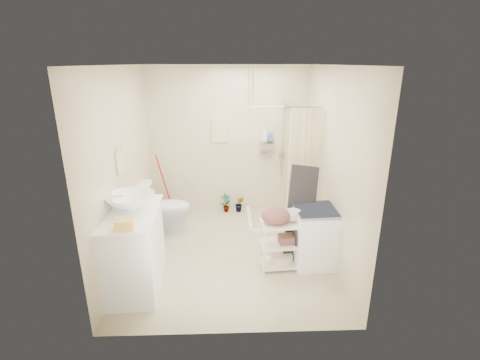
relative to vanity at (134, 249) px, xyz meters
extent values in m
plane|color=#C0B490|center=(1.16, 0.73, -0.49)|extent=(3.20, 3.20, 0.00)
cube|color=silver|center=(1.16, 0.73, 2.11)|extent=(2.80, 3.20, 0.04)
cube|color=beige|center=(1.16, 2.33, 0.81)|extent=(2.80, 0.04, 2.60)
cube|color=beige|center=(1.16, -0.87, 0.81)|extent=(2.80, 0.04, 2.60)
cube|color=beige|center=(-0.24, 0.73, 0.81)|extent=(0.04, 3.20, 2.60)
cube|color=beige|center=(2.56, 0.73, 0.81)|extent=(0.04, 3.20, 2.60)
cube|color=white|center=(0.00, 0.00, 0.00)|extent=(0.69, 1.15, 0.98)
imported|color=white|center=(0.00, 0.07, 0.59)|extent=(0.59, 0.59, 0.20)
cube|color=#F1C64B|center=(0.06, -0.42, 0.54)|extent=(0.21, 0.17, 0.11)
cube|color=yellow|center=(0.06, -0.25, -0.42)|extent=(0.31, 0.28, 0.13)
imported|color=silver|center=(0.12, 1.42, -0.07)|extent=(0.85, 0.51, 0.84)
imported|color=brown|center=(1.10, 2.18, -0.31)|extent=(0.22, 0.19, 0.35)
imported|color=#963920|center=(1.35, 2.19, -0.34)|extent=(0.16, 0.13, 0.29)
cube|color=beige|center=(1.01, 2.31, 1.01)|extent=(0.28, 0.03, 0.42)
imported|color=white|center=(1.80, 2.26, 0.95)|extent=(0.12, 0.12, 0.25)
imported|color=#3B5EB3|center=(1.90, 2.26, 0.91)|extent=(0.09, 0.09, 0.15)
cube|color=white|center=(2.30, 0.42, -0.09)|extent=(0.58, 0.60, 0.80)
camera|label=1|loc=(1.15, -3.74, 2.14)|focal=26.00mm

